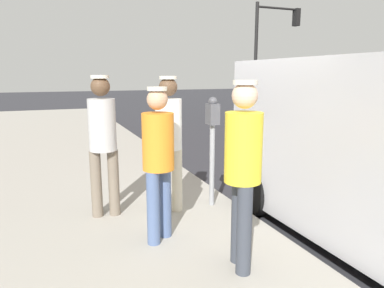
% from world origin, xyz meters
% --- Properties ---
extents(ground_plane, '(80.00, 80.00, 0.00)m').
position_xyz_m(ground_plane, '(0.00, 0.00, 0.00)').
color(ground_plane, '#2D2D33').
extents(sidewalk_slab, '(5.00, 32.00, 0.15)m').
position_xyz_m(sidewalk_slab, '(3.50, 0.00, 0.07)').
color(sidewalk_slab, '#9E998E').
rests_on(sidewalk_slab, ground).
extents(parking_meter_near, '(0.14, 0.18, 1.52)m').
position_xyz_m(parking_meter_near, '(1.35, -0.42, 1.18)').
color(parking_meter_near, gray).
rests_on(parking_meter_near, sidewalk_slab).
extents(pedestrian_in_yellow, '(0.34, 0.35, 1.77)m').
position_xyz_m(pedestrian_in_yellow, '(1.80, 1.19, 1.17)').
color(pedestrian_in_yellow, '#383D47').
rests_on(pedestrian_in_yellow, sidewalk_slab).
extents(pedestrian_in_gray, '(0.36, 0.34, 1.81)m').
position_xyz_m(pedestrian_in_gray, '(2.79, -0.59, 1.20)').
color(pedestrian_in_gray, '#726656').
rests_on(pedestrian_in_gray, sidewalk_slab).
extents(pedestrian_in_white, '(0.36, 0.34, 1.80)m').
position_xyz_m(pedestrian_in_white, '(1.98, -0.40, 1.19)').
color(pedestrian_in_white, beige).
rests_on(pedestrian_in_white, sidewalk_slab).
extents(pedestrian_in_orange, '(0.34, 0.34, 1.69)m').
position_xyz_m(pedestrian_in_orange, '(2.35, 0.35, 1.12)').
color(pedestrian_in_orange, '#4C608C').
rests_on(pedestrian_in_orange, sidewalk_slab).
extents(traffic_light_corner, '(2.48, 0.42, 5.20)m').
position_xyz_m(traffic_light_corner, '(-6.62, -10.84, 3.52)').
color(traffic_light_corner, black).
rests_on(traffic_light_corner, ground).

